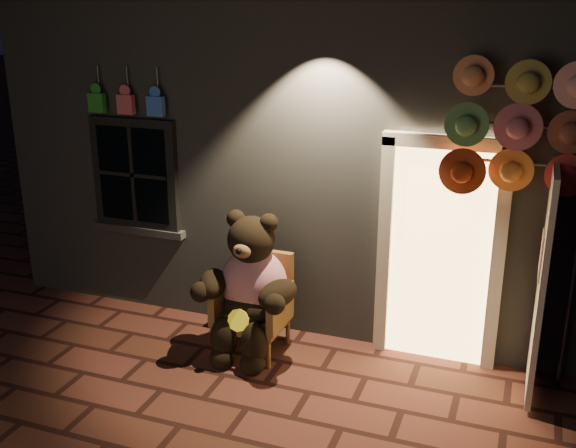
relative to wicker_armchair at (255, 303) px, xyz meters
The scene contains 5 objects.
ground 1.18m from the wicker_armchair, 71.53° to the right, with size 60.00×60.00×0.00m, color #5D2B23.
shop_building 3.24m from the wicker_armchair, 83.43° to the left, with size 7.30×5.95×3.51m.
wicker_armchair is the anchor object (origin of this frame).
teddy_bear 0.25m from the wicker_armchair, 90.47° to the right, with size 1.07×0.83×1.47m.
hat_rack 3.09m from the wicker_armchair, ahead, with size 1.63×0.22×2.88m.
Camera 1 is at (2.05, -4.53, 3.32)m, focal length 42.00 mm.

